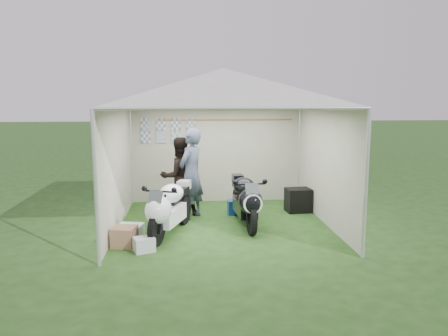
{
  "coord_description": "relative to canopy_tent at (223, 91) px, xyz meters",
  "views": [
    {
      "loc": [
        -0.67,
        -8.26,
        2.44
      ],
      "look_at": [
        0.04,
        0.35,
        1.06
      ],
      "focal_mm": 35.0,
      "sensor_mm": 36.0,
      "label": 1
    }
  ],
  "objects": [
    {
      "name": "ground",
      "position": [
        0.0,
        -0.03,
        -2.58
      ],
      "size": [
        80.0,
        80.0,
        0.0
      ],
      "primitive_type": "plane",
      "color": "#204215",
      "rests_on": "ground"
    },
    {
      "name": "canopy_tent",
      "position": [
        0.0,
        0.0,
        0.0
      ],
      "size": [
        5.66,
        5.66,
        3.0
      ],
      "color": "silver",
      "rests_on": "ground"
    },
    {
      "name": "motorcycle_white",
      "position": [
        -1.03,
        -0.66,
        -2.05
      ],
      "size": [
        0.86,
        1.85,
        0.94
      ],
      "rotation": [
        0.0,
        0.0,
        -0.33
      ],
      "color": "black",
      "rests_on": "ground"
    },
    {
      "name": "motorcycle_black",
      "position": [
        0.41,
        -0.18,
        -2.04
      ],
      "size": [
        0.51,
        1.94,
        0.95
      ],
      "rotation": [
        0.0,
        0.0,
        0.06
      ],
      "color": "black",
      "rests_on": "ground"
    },
    {
      "name": "paddock_stand",
      "position": [
        0.36,
        0.7,
        -2.42
      ],
      "size": [
        0.42,
        0.28,
        0.31
      ],
      "primitive_type": "cube",
      "rotation": [
        0.0,
        0.0,
        0.06
      ],
      "color": "#1C46B6",
      "rests_on": "ground"
    },
    {
      "name": "person_dark_jacket",
      "position": [
        -0.87,
        0.72,
        -1.75
      ],
      "size": [
        0.97,
        0.86,
        1.65
      ],
      "primitive_type": "imported",
      "rotation": [
        0.0,
        0.0,
        3.49
      ],
      "color": "black",
      "rests_on": "ground"
    },
    {
      "name": "person_blue_jacket",
      "position": [
        -0.62,
        0.51,
        -1.65
      ],
      "size": [
        0.74,
        0.81,
        1.85
      ],
      "primitive_type": "imported",
      "rotation": [
        0.0,
        0.0,
        -2.16
      ],
      "color": "#4F5973",
      "rests_on": "ground"
    },
    {
      "name": "equipment_box",
      "position": [
        1.7,
        0.8,
        -2.32
      ],
      "size": [
        0.55,
        0.46,
        0.51
      ],
      "primitive_type": "cube",
      "rotation": [
        0.0,
        0.0,
        0.1
      ],
      "color": "black",
      "rests_on": "ground"
    },
    {
      "name": "crate_0",
      "position": [
        -1.69,
        -0.87,
        -2.43
      ],
      "size": [
        0.48,
        0.41,
        0.28
      ],
      "primitive_type": "cube",
      "rotation": [
        0.0,
        0.0,
        -0.2
      ],
      "color": "silver",
      "rests_on": "ground"
    },
    {
      "name": "crate_1",
      "position": [
        -1.75,
        -1.18,
        -2.41
      ],
      "size": [
        0.44,
        0.44,
        0.33
      ],
      "primitive_type": "cube",
      "rotation": [
        0.0,
        0.0,
        -0.23
      ],
      "color": "#886348",
      "rests_on": "ground"
    },
    {
      "name": "crate_2",
      "position": [
        -1.4,
        -1.47,
        -2.46
      ],
      "size": [
        0.39,
        0.36,
        0.23
      ],
      "primitive_type": "cube",
      "rotation": [
        0.0,
        0.0,
        0.36
      ],
      "color": "silver",
      "rests_on": "ground"
    }
  ]
}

